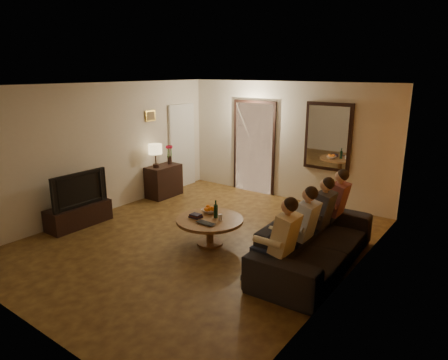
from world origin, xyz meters
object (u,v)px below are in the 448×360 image
Objects in this scene: tv at (76,189)px; coffee_table at (210,231)px; table_lamp at (156,156)px; person_b at (301,232)px; bowl at (209,211)px; tv_stand at (79,215)px; person_c at (318,220)px; wine_bottle at (216,209)px; person_d at (333,210)px; dresser at (164,181)px; person_a at (280,247)px; sofa at (315,242)px; laptop at (204,224)px; dog at (282,240)px.

tv is 1.00× the size of coffee_table.
table_lamp is 2.88m from coffee_table.
table_lamp reaches higher than person_b.
person_b is 4.63× the size of bowl.
tv_stand is 1.07× the size of tv.
person_c is at bearing 19.29° from tv_stand.
person_c reaches higher than bowl.
tv_stand is at bearing -160.34° from wine_bottle.
dresser is at bearing 177.15° from person_d.
tv is 0.93× the size of person_a.
tv reaches higher than wine_bottle.
sofa is at bearing -71.57° from person_c.
person_d is (-0.10, 0.90, 0.22)m from sofa.
laptop is (0.10, -0.28, 0.24)m from coffee_table.
person_d is at bearing 90.00° from person_a.
laptop reaches higher than tv_stand.
table_lamp reaches higher than person_d.
wine_bottle is at bearing 177.61° from person_b.
tv_stand is 4.62× the size of bowl.
person_a reaches higher than dresser.
person_d is at bearing 26.36° from tv_stand.
sofa is 0.54m from dog.
person_c is 4.63× the size of bowl.
sofa is at bearing 9.83° from dog.
bowl is (-1.81, -1.01, -0.12)m from person_d.
sofa is 0.93m from person_d.
coffee_table is at bearing -72.02° from tv.
person_a is at bearing -90.00° from person_c.
laptop is (2.60, 0.53, -0.26)m from tv.
bowl is at bearing -172.44° from dog.
sofa reaches higher than coffee_table.
table_lamp is 3.05m from laptop.
sofa reaches higher than dog.
person_b is 1.57m from laptop.
tv is at bearing -168.43° from person_b.
wine_bottle is at bearing 63.43° from coffee_table.
laptop is (2.60, -1.50, -0.53)m from table_lamp.
wine_bottle reaches higher than coffee_table.
wine_bottle reaches higher than bowl.
tv_stand is 4.38m from sofa.
wine_bottle is (-1.58, -1.13, 0.01)m from person_d.
bowl reaches higher than laptop.
tv is 2.55m from bowl.
dog is 0.50× the size of coffee_table.
person_d is 4.63× the size of bowl.
person_d is (4.13, 2.04, 0.40)m from tv_stand.
tv_stand is 4.23m from person_b.
dresser is at bearing 154.08° from person_a.
table_lamp is at bearing 156.28° from wine_bottle.
wine_bottle reaches higher than tv_stand.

